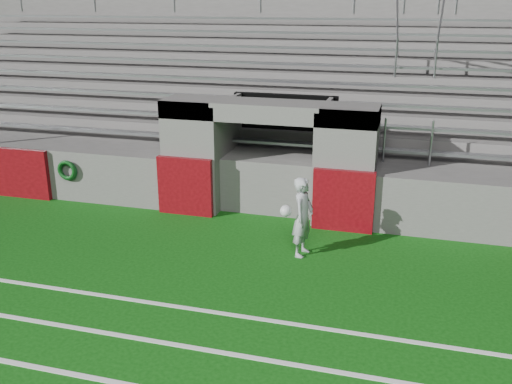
% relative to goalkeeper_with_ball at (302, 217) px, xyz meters
% --- Properties ---
extents(ground, '(90.00, 90.00, 0.00)m').
position_rel_goalkeeper_with_ball_xyz_m(ground, '(-1.20, -1.52, -0.79)').
color(ground, '#0C470B').
rests_on(ground, ground).
extents(stadium_structure, '(26.00, 8.48, 5.42)m').
position_rel_goalkeeper_with_ball_xyz_m(stadium_structure, '(-1.20, 6.45, 0.71)').
color(stadium_structure, '#5B5956').
rests_on(stadium_structure, ground).
extents(goalkeeper_with_ball, '(0.65, 0.63, 1.56)m').
position_rel_goalkeeper_with_ball_xyz_m(goalkeeper_with_ball, '(0.00, 0.00, 0.00)').
color(goalkeeper_with_ball, '#ACB0B6').
rests_on(goalkeeper_with_ball, ground).
extents(hose_coil, '(0.50, 0.14, 0.52)m').
position_rel_goalkeeper_with_ball_xyz_m(hose_coil, '(-6.04, 1.41, 0.02)').
color(hose_coil, '#0C3E1A').
rests_on(hose_coil, ground).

